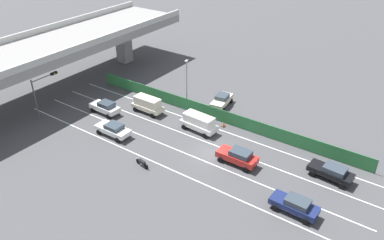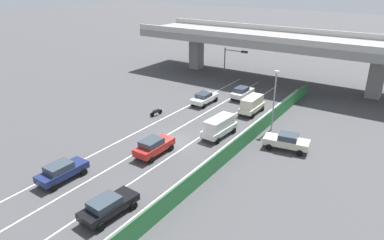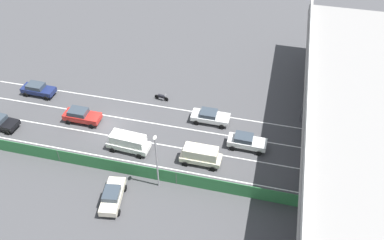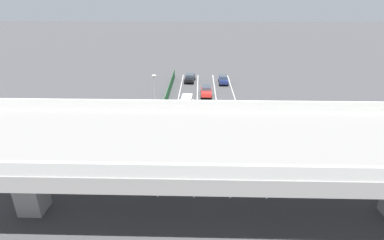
{
  "view_description": "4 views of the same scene",
  "coord_description": "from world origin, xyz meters",
  "px_view_note": "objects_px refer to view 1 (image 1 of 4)",
  "views": [
    {
      "loc": [
        -30.1,
        -18.45,
        24.9
      ],
      "look_at": [
        2.84,
        4.56,
        1.46
      ],
      "focal_mm": 35.77,
      "sensor_mm": 36.0,
      "label": 1
    },
    {
      "loc": [
        19.89,
        -26.43,
        16.27
      ],
      "look_at": [
        -0.41,
        4.01,
        0.99
      ],
      "focal_mm": 32.77,
      "sensor_mm": 36.0,
      "label": 2
    },
    {
      "loc": [
        31.85,
        18.03,
        31.93
      ],
      "look_at": [
        -1.99,
        9.8,
        1.21
      ],
      "focal_mm": 37.06,
      "sensor_mm": 36.0,
      "label": 3
    },
    {
      "loc": [
        1.19,
        47.5,
        17.04
      ],
      "look_at": [
        2.21,
        10.28,
        1.14
      ],
      "focal_mm": 28.14,
      "sensor_mm": 36.0,
      "label": 4
    }
  ],
  "objects_px": {
    "parked_sedan_cream": "(222,100)",
    "car_sedan_black": "(332,172)",
    "car_van_white": "(199,122)",
    "car_hatchback_white": "(105,107)",
    "car_sedan_red": "(238,156)",
    "car_sedan_navy": "(295,205)",
    "traffic_cone": "(224,124)",
    "street_lamp": "(187,79)",
    "car_sedan_white": "(113,129)",
    "car_van_cream": "(148,104)",
    "traffic_light": "(43,88)",
    "motorcycle": "(142,163)"
  },
  "relations": [
    {
      "from": "car_sedan_white",
      "to": "car_sedan_black",
      "type": "distance_m",
      "value": 25.02
    },
    {
      "from": "car_van_white",
      "to": "traffic_cone",
      "type": "relative_size",
      "value": 6.75
    },
    {
      "from": "car_sedan_white",
      "to": "traffic_light",
      "type": "height_order",
      "value": "traffic_light"
    },
    {
      "from": "car_hatchback_white",
      "to": "parked_sedan_cream",
      "type": "distance_m",
      "value": 15.72
    },
    {
      "from": "car_van_white",
      "to": "street_lamp",
      "type": "height_order",
      "value": "street_lamp"
    },
    {
      "from": "parked_sedan_cream",
      "to": "traffic_light",
      "type": "xyz_separation_m",
      "value": [
        -15.32,
        17.39,
        3.06
      ]
    },
    {
      "from": "car_sedan_white",
      "to": "car_van_white",
      "type": "relative_size",
      "value": 0.94
    },
    {
      "from": "car_van_white",
      "to": "traffic_light",
      "type": "relative_size",
      "value": 0.87
    },
    {
      "from": "parked_sedan_cream",
      "to": "car_sedan_black",
      "type": "bearing_deg",
      "value": -112.34
    },
    {
      "from": "car_sedan_black",
      "to": "car_hatchback_white",
      "type": "xyz_separation_m",
      "value": [
        -3.48,
        28.9,
        0.07
      ]
    },
    {
      "from": "car_sedan_white",
      "to": "car_sedan_navy",
      "type": "distance_m",
      "value": 22.89
    },
    {
      "from": "car_van_white",
      "to": "motorcycle",
      "type": "bearing_deg",
      "value": 174.64
    },
    {
      "from": "car_sedan_white",
      "to": "car_van_white",
      "type": "bearing_deg",
      "value": -49.18
    },
    {
      "from": "car_van_cream",
      "to": "motorcycle",
      "type": "xyz_separation_m",
      "value": [
        -9.49,
        -7.33,
        -0.76
      ]
    },
    {
      "from": "car_sedan_navy",
      "to": "street_lamp",
      "type": "bearing_deg",
      "value": 61.28
    },
    {
      "from": "car_sedan_black",
      "to": "traffic_cone",
      "type": "relative_size",
      "value": 6.39
    },
    {
      "from": "car_sedan_navy",
      "to": "car_van_white",
      "type": "bearing_deg",
      "value": 65.85
    },
    {
      "from": "car_sedan_red",
      "to": "car_van_cream",
      "type": "xyz_separation_m",
      "value": [
        3.2,
        15.42,
        0.26
      ]
    },
    {
      "from": "car_sedan_navy",
      "to": "motorcycle",
      "type": "height_order",
      "value": "car_sedan_navy"
    },
    {
      "from": "car_van_cream",
      "to": "car_hatchback_white",
      "type": "bearing_deg",
      "value": 128.12
    },
    {
      "from": "car_van_white",
      "to": "car_sedan_red",
      "type": "bearing_deg",
      "value": -113.8
    },
    {
      "from": "car_hatchback_white",
      "to": "motorcycle",
      "type": "relative_size",
      "value": 2.23
    },
    {
      "from": "car_sedan_navy",
      "to": "traffic_cone",
      "type": "relative_size",
      "value": 6.13
    },
    {
      "from": "car_van_white",
      "to": "car_sedan_red",
      "type": "xyz_separation_m",
      "value": [
        -3.18,
        -7.2,
        -0.26
      ]
    },
    {
      "from": "parked_sedan_cream",
      "to": "traffic_cone",
      "type": "relative_size",
      "value": 6.41
    },
    {
      "from": "street_lamp",
      "to": "car_van_cream",
      "type": "bearing_deg",
      "value": 139.37
    },
    {
      "from": "car_sedan_navy",
      "to": "parked_sedan_cream",
      "type": "height_order",
      "value": "parked_sedan_cream"
    },
    {
      "from": "car_hatchback_white",
      "to": "street_lamp",
      "type": "relative_size",
      "value": 0.63
    },
    {
      "from": "traffic_cone",
      "to": "traffic_light",
      "type": "bearing_deg",
      "value": 117.87
    },
    {
      "from": "traffic_cone",
      "to": "car_sedan_navy",
      "type": "bearing_deg",
      "value": -125.64
    },
    {
      "from": "car_sedan_black",
      "to": "traffic_cone",
      "type": "bearing_deg",
      "value": 79.76
    },
    {
      "from": "parked_sedan_cream",
      "to": "traffic_light",
      "type": "distance_m",
      "value": 23.38
    },
    {
      "from": "car_sedan_black",
      "to": "motorcycle",
      "type": "bearing_deg",
      "value": 118.99
    },
    {
      "from": "motorcycle",
      "to": "traffic_cone",
      "type": "bearing_deg",
      "value": -13.51
    },
    {
      "from": "car_sedan_red",
      "to": "car_van_cream",
      "type": "height_order",
      "value": "car_van_cream"
    },
    {
      "from": "car_sedan_navy",
      "to": "street_lamp",
      "type": "relative_size",
      "value": 0.64
    },
    {
      "from": "car_van_white",
      "to": "car_sedan_black",
      "type": "xyz_separation_m",
      "value": [
        0.03,
        -16.26,
        -0.34
      ]
    },
    {
      "from": "car_hatchback_white",
      "to": "traffic_cone",
      "type": "height_order",
      "value": "car_hatchback_white"
    },
    {
      "from": "car_sedan_red",
      "to": "car_sedan_navy",
      "type": "bearing_deg",
      "value": -114.46
    },
    {
      "from": "car_sedan_black",
      "to": "street_lamp",
      "type": "xyz_separation_m",
      "value": [
        4.06,
        20.99,
        3.34
      ]
    },
    {
      "from": "car_sedan_red",
      "to": "car_hatchback_white",
      "type": "relative_size",
      "value": 1.03
    },
    {
      "from": "car_sedan_black",
      "to": "traffic_cone",
      "type": "xyz_separation_m",
      "value": [
        2.57,
        14.25,
        -0.54
      ]
    },
    {
      "from": "car_sedan_white",
      "to": "street_lamp",
      "type": "relative_size",
      "value": 0.66
    },
    {
      "from": "traffic_cone",
      "to": "street_lamp",
      "type": "bearing_deg",
      "value": 77.57
    },
    {
      "from": "car_van_white",
      "to": "car_sedan_red",
      "type": "distance_m",
      "value": 7.87
    },
    {
      "from": "car_sedan_navy",
      "to": "car_hatchback_white",
      "type": "height_order",
      "value": "car_hatchback_white"
    },
    {
      "from": "car_van_white",
      "to": "car_hatchback_white",
      "type": "height_order",
      "value": "car_van_white"
    },
    {
      "from": "car_sedan_black",
      "to": "parked_sedan_cream",
      "type": "relative_size",
      "value": 1.0
    },
    {
      "from": "parked_sedan_cream",
      "to": "car_sedan_white",
      "type": "bearing_deg",
      "value": 153.85
    },
    {
      "from": "car_sedan_white",
      "to": "traffic_cone",
      "type": "bearing_deg",
      "value": -46.42
    }
  ]
}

